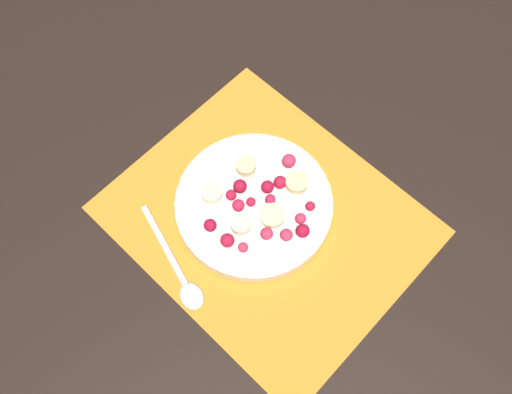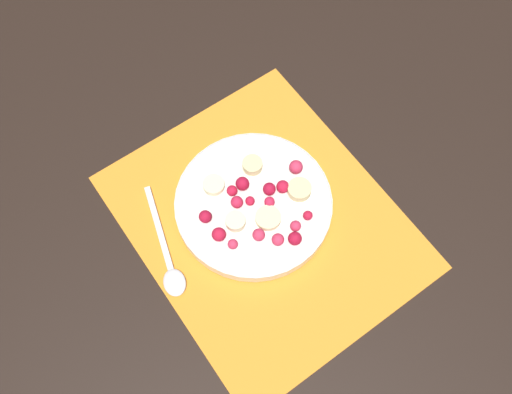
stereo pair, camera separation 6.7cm
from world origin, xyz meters
TOP-DOWN VIEW (x-y plane):
  - ground_plane at (0.00, 0.00)m, footprint 3.00×3.00m
  - placemat at (0.00, 0.00)m, footprint 0.44×0.36m
  - fruit_bowl at (-0.03, 0.00)m, footprint 0.24×0.24m
  - spoon at (-0.02, -0.15)m, footprint 0.18×0.07m

SIDE VIEW (x-z plane):
  - ground_plane at x=0.00m, z-range 0.00..0.00m
  - placemat at x=0.00m, z-range 0.00..0.01m
  - spoon at x=-0.02m, z-range 0.01..0.01m
  - fruit_bowl at x=-0.03m, z-range 0.00..0.04m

